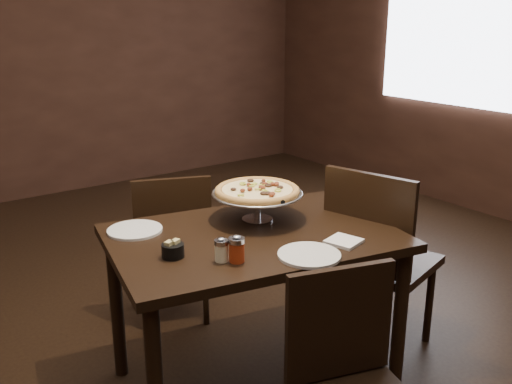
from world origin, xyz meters
TOP-DOWN VIEW (x-y plane):
  - room at (0.06, 0.03)m, footprint 6.04×7.04m
  - dining_table at (-0.03, -0.05)m, footprint 1.35×1.03m
  - pizza_stand at (0.08, 0.08)m, footprint 0.42×0.42m
  - parmesan_shaker at (-0.29, -0.20)m, footprint 0.06×0.06m
  - pepper_flake_shaker at (-0.25, -0.24)m, footprint 0.06×0.06m
  - packet_caddy at (-0.42, -0.06)m, footprint 0.09×0.09m
  - napkin_stack at (0.21, -0.35)m, footprint 0.16×0.16m
  - plate_left at (-0.43, 0.28)m, footprint 0.24×0.24m
  - plate_near at (0.01, -0.37)m, footprint 0.25×0.25m
  - serving_spatula at (0.10, -0.06)m, footprint 0.16×0.16m
  - chair_far at (-0.04, 0.70)m, footprint 0.52×0.52m
  - chair_side at (0.63, -0.18)m, footprint 0.56×0.56m

SIDE VIEW (x-z plane):
  - chair_far at x=-0.04m, z-range 0.04..0.90m
  - chair_side at x=0.63m, z-range 0.05..1.02m
  - dining_table at x=-0.03m, z-range 0.28..1.04m
  - plate_left at x=-0.43m, z-range 0.76..0.77m
  - plate_near at x=0.01m, z-range 0.76..0.77m
  - napkin_stack at x=0.21m, z-range 0.76..0.77m
  - packet_caddy at x=-0.42m, z-range 0.75..0.82m
  - parmesan_shaker at x=-0.29m, z-range 0.75..0.85m
  - pepper_flake_shaker at x=-0.25m, z-range 0.75..0.86m
  - serving_spatula at x=0.10m, z-range 0.88..0.90m
  - pizza_stand at x=0.08m, z-range 0.81..0.98m
  - room at x=0.06m, z-range -0.02..2.82m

